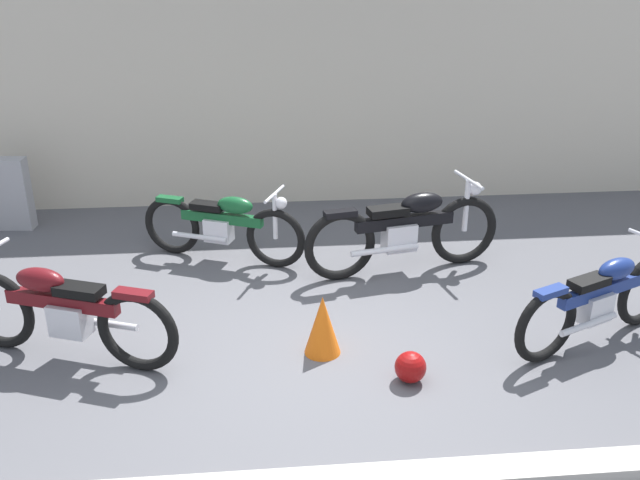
{
  "coord_description": "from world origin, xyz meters",
  "views": [
    {
      "loc": [
        -0.41,
        -5.1,
        3.35
      ],
      "look_at": [
        0.19,
        1.38,
        0.55
      ],
      "focal_mm": 39.36,
      "sensor_mm": 36.0,
      "label": 1
    }
  ],
  "objects_px": {
    "helmet": "(410,367)",
    "traffic_cone": "(323,325)",
    "stone_marker": "(9,194)",
    "motorcycle_blue": "(600,299)",
    "motorcycle_green": "(224,225)",
    "motorcycle_black": "(406,230)",
    "motorcycle_maroon": "(62,311)"
  },
  "relations": [
    {
      "from": "helmet",
      "to": "traffic_cone",
      "type": "bearing_deg",
      "value": 143.5
    },
    {
      "from": "motorcycle_maroon",
      "to": "motorcycle_black",
      "type": "bearing_deg",
      "value": -135.55
    },
    {
      "from": "traffic_cone",
      "to": "motorcycle_maroon",
      "type": "height_order",
      "value": "motorcycle_maroon"
    },
    {
      "from": "motorcycle_blue",
      "to": "helmet",
      "type": "bearing_deg",
      "value": 170.14
    },
    {
      "from": "motorcycle_green",
      "to": "motorcycle_maroon",
      "type": "height_order",
      "value": "motorcycle_maroon"
    },
    {
      "from": "motorcycle_black",
      "to": "motorcycle_maroon",
      "type": "xyz_separation_m",
      "value": [
        -3.25,
        -1.44,
        -0.03
      ]
    },
    {
      "from": "helmet",
      "to": "traffic_cone",
      "type": "relative_size",
      "value": 0.48
    },
    {
      "from": "helmet",
      "to": "motorcycle_green",
      "type": "distance_m",
      "value": 3.0
    },
    {
      "from": "stone_marker",
      "to": "motorcycle_blue",
      "type": "bearing_deg",
      "value": -28.35
    },
    {
      "from": "stone_marker",
      "to": "traffic_cone",
      "type": "distance_m",
      "value": 4.83
    },
    {
      "from": "motorcycle_black",
      "to": "stone_marker",
      "type": "bearing_deg",
      "value": 148.8
    },
    {
      "from": "motorcycle_green",
      "to": "motorcycle_black",
      "type": "xyz_separation_m",
      "value": [
        1.96,
        -0.46,
        0.06
      ]
    },
    {
      "from": "helmet",
      "to": "motorcycle_blue",
      "type": "height_order",
      "value": "motorcycle_blue"
    },
    {
      "from": "traffic_cone",
      "to": "motorcycle_green",
      "type": "bearing_deg",
      "value": 114.24
    },
    {
      "from": "traffic_cone",
      "to": "motorcycle_green",
      "type": "distance_m",
      "value": 2.23
    },
    {
      "from": "traffic_cone",
      "to": "motorcycle_maroon",
      "type": "relative_size",
      "value": 0.28
    },
    {
      "from": "motorcycle_green",
      "to": "traffic_cone",
      "type": "bearing_deg",
      "value": -43.16
    },
    {
      "from": "motorcycle_blue",
      "to": "motorcycle_maroon",
      "type": "relative_size",
      "value": 0.91
    },
    {
      "from": "motorcycle_blue",
      "to": "motorcycle_black",
      "type": "bearing_deg",
      "value": 107.13
    },
    {
      "from": "helmet",
      "to": "motorcycle_green",
      "type": "relative_size",
      "value": 0.14
    },
    {
      "from": "motorcycle_black",
      "to": "motorcycle_maroon",
      "type": "bearing_deg",
      "value": -167.49
    },
    {
      "from": "motorcycle_green",
      "to": "motorcycle_maroon",
      "type": "bearing_deg",
      "value": -101.58
    },
    {
      "from": "helmet",
      "to": "motorcycle_blue",
      "type": "bearing_deg",
      "value": 14.64
    },
    {
      "from": "stone_marker",
      "to": "helmet",
      "type": "relative_size",
      "value": 3.46
    },
    {
      "from": "traffic_cone",
      "to": "motorcycle_black",
      "type": "relative_size",
      "value": 0.25
    },
    {
      "from": "helmet",
      "to": "motorcycle_maroon",
      "type": "distance_m",
      "value": 2.96
    },
    {
      "from": "helmet",
      "to": "motorcycle_black",
      "type": "xyz_separation_m",
      "value": [
        0.37,
        2.06,
        0.35
      ]
    },
    {
      "from": "traffic_cone",
      "to": "motorcycle_green",
      "type": "height_order",
      "value": "motorcycle_green"
    },
    {
      "from": "traffic_cone",
      "to": "motorcycle_black",
      "type": "bearing_deg",
      "value": 56.23
    },
    {
      "from": "helmet",
      "to": "motorcycle_blue",
      "type": "distance_m",
      "value": 1.87
    },
    {
      "from": "motorcycle_green",
      "to": "motorcycle_black",
      "type": "height_order",
      "value": "motorcycle_black"
    },
    {
      "from": "motorcycle_green",
      "to": "helmet",
      "type": "bearing_deg",
      "value": -35.25
    }
  ]
}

